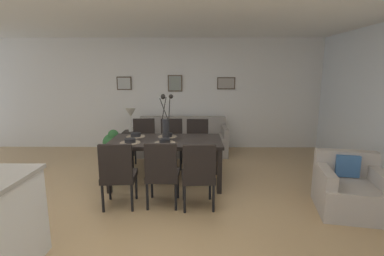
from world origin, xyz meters
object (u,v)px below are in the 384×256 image
at_px(bowl_far_left, 165,140).
at_px(table_lamp, 131,115).
at_px(framed_picture_right, 226,83).
at_px(dining_table, 166,144).
at_px(centerpiece_vase, 166,123).
at_px(bowl_near_left, 130,140).
at_px(dining_chair_mid_left, 199,172).
at_px(side_table, 132,142).
at_px(framed_picture_left, 124,83).
at_px(potted_plant, 112,144).
at_px(bowl_near_right, 136,134).
at_px(bowl_far_right, 167,134).
at_px(dining_chair_near_right, 144,140).
at_px(sofa, 182,141).
at_px(dining_chair_mid_right, 197,141).
at_px(dining_chair_far_left, 162,171).
at_px(dining_chair_near_left, 118,172).
at_px(dining_chair_far_right, 171,140).
at_px(armchair, 350,190).
at_px(framed_picture_center, 175,83).

bearing_deg(bowl_far_left, table_lamp, 116.24).
relative_size(table_lamp, framed_picture_right, 1.21).
relative_size(dining_table, centerpiece_vase, 2.45).
bearing_deg(bowl_near_left, dining_chair_mid_left, -33.41).
xyz_separation_m(side_table, framed_picture_left, (-0.25, 0.55, 1.30)).
height_order(centerpiece_vase, potted_plant, centerpiece_vase).
xyz_separation_m(bowl_near_right, framed_picture_left, (-0.67, 2.06, 0.78)).
bearing_deg(bowl_far_right, dining_table, -90.00).
distance_m(dining_chair_near_right, bowl_near_right, 0.73).
distance_m(bowl_far_left, sofa, 2.08).
distance_m(dining_chair_mid_right, bowl_near_right, 1.27).
bearing_deg(dining_chair_far_left, dining_table, 91.71).
bearing_deg(table_lamp, dining_chair_near_left, -81.40).
distance_m(dining_chair_near_left, bowl_near_left, 0.74).
xyz_separation_m(dining_chair_mid_right, bowl_near_left, (-1.06, -1.07, 0.27)).
bearing_deg(dining_chair_near_left, side_table, 98.60).
bearing_deg(dining_table, dining_chair_far_left, -88.29).
height_order(dining_table, dining_chair_mid_right, dining_chair_mid_right).
height_order(dining_chair_near_right, dining_chair_far_right, same).
relative_size(bowl_far_left, sofa, 0.08).
distance_m(sofa, potted_plant, 1.56).
relative_size(dining_chair_near_right, table_lamp, 1.80).
bearing_deg(centerpiece_vase, side_table, 119.01).
xyz_separation_m(dining_chair_mid_left, centerpiece_vase, (-0.51, 0.91, 0.51)).
bearing_deg(sofa, bowl_far_right, -96.74).
relative_size(dining_chair_mid_left, armchair, 0.98).
bearing_deg(dining_chair_near_right, potted_plant, 158.79).
bearing_deg(dining_chair_near_right, framed_picture_center, 69.02).
bearing_deg(side_table, dining_chair_far_left, -69.18).
distance_m(dining_chair_far_left, side_table, 2.77).
relative_size(dining_chair_mid_left, bowl_near_right, 5.41).
relative_size(dining_chair_near_right, bowl_far_right, 5.41).
bearing_deg(dining_chair_mid_right, dining_chair_near_right, 177.82).
distance_m(framed_picture_center, potted_plant, 2.04).
relative_size(bowl_far_right, framed_picture_right, 0.40).
height_order(bowl_near_left, potted_plant, bowl_near_left).
xyz_separation_m(dining_chair_near_left, framed_picture_center, (0.56, 3.18, 1.05)).
bearing_deg(bowl_far_right, dining_chair_near_right, 127.79).
xyz_separation_m(framed_picture_left, framed_picture_center, (1.21, -0.00, 0.00)).
relative_size(bowl_far_left, table_lamp, 0.33).
bearing_deg(bowl_near_left, framed_picture_right, 54.97).
height_order(dining_chair_far_left, framed_picture_right, framed_picture_right).
height_order(centerpiece_vase, bowl_far_left, centerpiece_vase).
relative_size(dining_chair_near_left, bowl_far_right, 5.41).
distance_m(bowl_far_right, side_table, 1.86).
xyz_separation_m(centerpiece_vase, side_table, (-0.96, 1.72, -0.76)).
height_order(bowl_far_left, framed_picture_center, framed_picture_center).
height_order(bowl_far_right, sofa, bowl_far_right).
height_order(dining_chair_far_right, bowl_far_right, dining_chair_far_right).
relative_size(bowl_far_left, framed_picture_left, 0.49).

